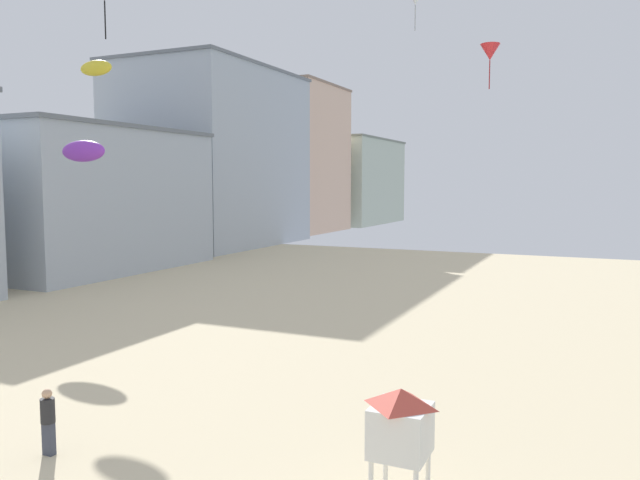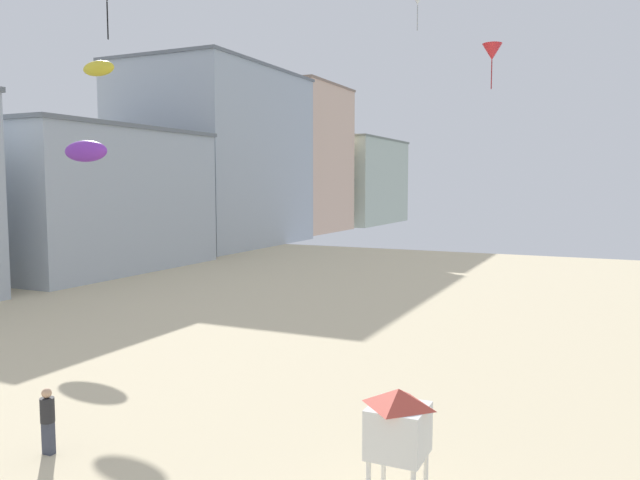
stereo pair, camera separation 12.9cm
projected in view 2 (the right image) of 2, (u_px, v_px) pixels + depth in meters
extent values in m
cube|color=#ADB7C1|center=(66.00, 201.00, 48.41)|extent=(15.72, 17.63, 10.43)
cube|color=slate|center=(63.00, 131.00, 47.92)|extent=(16.03, 17.98, 0.30)
cube|color=#ADB7C1|center=(216.00, 159.00, 66.57)|extent=(13.54, 19.89, 18.20)
cube|color=slate|center=(215.00, 71.00, 65.72)|extent=(13.81, 20.28, 0.30)
cube|color=beige|center=(300.00, 160.00, 84.54)|extent=(10.32, 14.04, 19.34)
cube|color=#89715E|center=(300.00, 87.00, 83.64)|extent=(10.53, 14.32, 0.30)
cube|color=#B7C6B2|center=(353.00, 182.00, 102.36)|extent=(12.26, 21.08, 13.37)
cube|color=slate|center=(353.00, 140.00, 101.73)|extent=(12.50, 21.51, 0.30)
cube|color=#383D4C|center=(48.00, 438.00, 15.12)|extent=(0.28, 0.18, 0.80)
cylinder|color=#262628|center=(47.00, 410.00, 15.06)|extent=(0.34, 0.34, 0.60)
sphere|color=tan|center=(47.00, 393.00, 15.02)|extent=(0.24, 0.24, 0.24)
cylinder|color=white|center=(384.00, 470.00, 12.98)|extent=(0.10, 0.10, 1.20)
cylinder|color=white|center=(426.00, 479.00, 12.61)|extent=(0.10, 0.10, 1.20)
cube|color=white|center=(398.00, 431.00, 12.29)|extent=(1.10, 1.10, 1.00)
pyramid|color=#D14C3D|center=(399.00, 397.00, 12.23)|extent=(1.10, 1.10, 0.35)
cone|color=red|center=(492.00, 52.00, 29.84)|extent=(0.94, 0.94, 0.77)
cylinder|color=maroon|center=(492.00, 75.00, 29.94)|extent=(0.05, 0.05, 1.37)
cylinder|color=black|center=(108.00, 21.00, 31.83)|extent=(0.07, 0.07, 1.88)
ellipsoid|color=yellow|center=(99.00, 68.00, 33.32)|extent=(2.13, 0.59, 0.83)
ellipsoid|color=purple|center=(86.00, 151.00, 31.91)|extent=(2.81, 0.78, 1.09)
cylinder|color=#A4A4A4|center=(417.00, 18.00, 35.80)|extent=(0.05, 0.05, 1.45)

